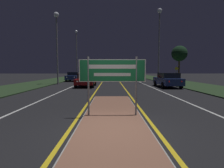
# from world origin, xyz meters

# --- Properties ---
(ground_plane) EXTENTS (160.00, 160.00, 0.00)m
(ground_plane) POSITION_xyz_m (0.00, 0.00, 0.00)
(ground_plane) COLOR black
(median_island) EXTENTS (2.23, 9.47, 0.10)m
(median_island) POSITION_xyz_m (0.00, 1.48, 0.04)
(median_island) COLOR #999993
(median_island) RESTS_ON ground_plane
(verge_left) EXTENTS (5.00, 100.00, 0.08)m
(verge_left) POSITION_xyz_m (-9.50, 20.00, 0.04)
(verge_left) COLOR #23381E
(verge_left) RESTS_ON ground_plane
(verge_right) EXTENTS (5.00, 100.00, 0.08)m
(verge_right) POSITION_xyz_m (9.50, 20.00, 0.04)
(verge_right) COLOR #23381E
(verge_right) RESTS_ON ground_plane
(centre_line_yellow_left) EXTENTS (0.12, 70.00, 0.01)m
(centre_line_yellow_left) POSITION_xyz_m (-1.31, 25.00, 0.00)
(centre_line_yellow_left) COLOR gold
(centre_line_yellow_left) RESTS_ON ground_plane
(centre_line_yellow_right) EXTENTS (0.12, 70.00, 0.01)m
(centre_line_yellow_right) POSITION_xyz_m (1.31, 25.00, 0.00)
(centre_line_yellow_right) COLOR gold
(centre_line_yellow_right) RESTS_ON ground_plane
(lane_line_white_left) EXTENTS (0.12, 70.00, 0.01)m
(lane_line_white_left) POSITION_xyz_m (-4.20, 25.00, 0.00)
(lane_line_white_left) COLOR silver
(lane_line_white_left) RESTS_ON ground_plane
(lane_line_white_right) EXTENTS (0.12, 70.00, 0.01)m
(lane_line_white_right) POSITION_xyz_m (4.20, 25.00, 0.00)
(lane_line_white_right) COLOR silver
(lane_line_white_right) RESTS_ON ground_plane
(edge_line_white_left) EXTENTS (0.10, 70.00, 0.01)m
(edge_line_white_left) POSITION_xyz_m (-7.20, 25.00, 0.00)
(edge_line_white_left) COLOR silver
(edge_line_white_left) RESTS_ON ground_plane
(edge_line_white_right) EXTENTS (0.10, 70.00, 0.01)m
(edge_line_white_right) POSITION_xyz_m (7.20, 25.00, 0.00)
(edge_line_white_right) COLOR silver
(edge_line_white_right) RESTS_ON ground_plane
(highway_sign) EXTENTS (2.48, 0.07, 2.19)m
(highway_sign) POSITION_xyz_m (0.00, 1.48, 1.68)
(highway_sign) COLOR gray
(highway_sign) RESTS_ON median_island
(streetlight_left_near) EXTENTS (0.63, 0.63, 8.68)m
(streetlight_left_near) POSITION_xyz_m (-6.54, 16.45, 6.16)
(streetlight_left_near) COLOR gray
(streetlight_left_near) RESTS_ON ground_plane
(streetlight_left_far) EXTENTS (0.48, 0.48, 8.90)m
(streetlight_left_far) POSITION_xyz_m (-6.23, 27.00, 5.53)
(streetlight_left_far) COLOR gray
(streetlight_left_far) RESTS_ON ground_plane
(streetlight_right_near) EXTENTS (0.63, 0.63, 9.92)m
(streetlight_right_near) POSITION_xyz_m (6.44, 18.73, 6.90)
(streetlight_right_near) COLOR gray
(streetlight_right_near) RESTS_ON ground_plane
(car_receding_0) EXTENTS (1.98, 4.70, 1.50)m
(car_receding_0) POSITION_xyz_m (5.87, 13.09, 0.78)
(car_receding_0) COLOR navy
(car_receding_0) RESTS_ON ground_plane
(car_receding_1) EXTENTS (1.88, 4.81, 1.49)m
(car_receding_1) POSITION_xyz_m (2.67, 26.50, 0.79)
(car_receding_1) COLOR maroon
(car_receding_1) RESTS_ON ground_plane
(car_approaching_0) EXTENTS (1.94, 4.12, 1.43)m
(car_approaching_0) POSITION_xyz_m (-2.68, 13.60, 0.75)
(car_approaching_0) COLOR maroon
(car_approaching_0) RESTS_ON ground_plane
(car_approaching_1) EXTENTS (1.93, 4.24, 1.46)m
(car_approaching_1) POSITION_xyz_m (-5.97, 22.85, 0.76)
(car_approaching_1) COLOR navy
(car_approaching_1) RESTS_ON ground_plane
(car_approaching_2) EXTENTS (1.90, 4.63, 1.54)m
(car_approaching_2) POSITION_xyz_m (-5.53, 33.43, 0.81)
(car_approaching_2) COLOR silver
(car_approaching_2) RESTS_ON ground_plane
(warning_sign) EXTENTS (0.60, 0.06, 2.22)m
(warning_sign) POSITION_xyz_m (9.84, 21.20, 1.42)
(warning_sign) COLOR gray
(warning_sign) RESTS_ON verge_right
(roadside_palm_right) EXTENTS (2.36, 2.36, 5.39)m
(roadside_palm_right) POSITION_xyz_m (10.47, 21.86, 4.25)
(roadside_palm_right) COLOR #4C3823
(roadside_palm_right) RESTS_ON verge_right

